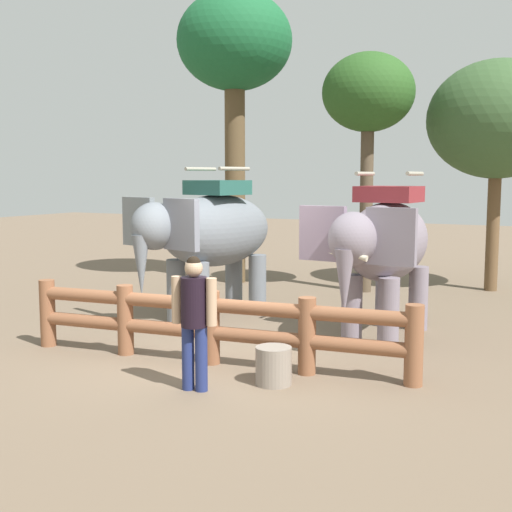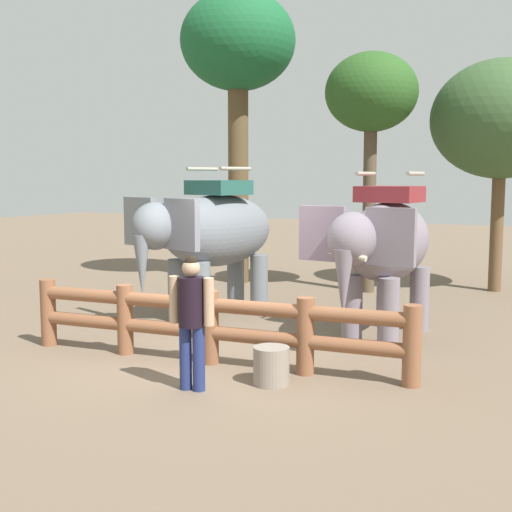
{
  "view_description": "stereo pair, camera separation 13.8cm",
  "coord_description": "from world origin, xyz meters",
  "px_view_note": "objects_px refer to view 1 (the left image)",
  "views": [
    {
      "loc": [
        4.81,
        -8.15,
        2.66
      ],
      "look_at": [
        0.0,
        1.23,
        1.4
      ],
      "focal_mm": 46.97,
      "sensor_mm": 36.0,
      "label": 1
    },
    {
      "loc": [
        4.94,
        -8.09,
        2.66
      ],
      "look_at": [
        0.0,
        1.23,
        1.4
      ],
      "focal_mm": 46.97,
      "sensor_mm": 36.0,
      "label": 2
    }
  ],
  "objects_px": {
    "elephant_near_left": "(209,234)",
    "feed_bucket": "(274,366)",
    "elephant_center": "(383,246)",
    "tree_far_left": "(368,97)",
    "tree_back_center": "(497,120)",
    "tree_far_right": "(235,50)",
    "log_fence": "(211,322)",
    "tourist_woman_in_black": "(194,313)"
  },
  "relations": [
    {
      "from": "elephant_near_left",
      "to": "tree_back_center",
      "type": "relative_size",
      "value": 0.64
    },
    {
      "from": "elephant_near_left",
      "to": "tourist_woman_in_black",
      "type": "height_order",
      "value": "elephant_near_left"
    },
    {
      "from": "log_fence",
      "to": "tree_far_left",
      "type": "relative_size",
      "value": 1.08
    },
    {
      "from": "feed_bucket",
      "to": "tree_far_right",
      "type": "bearing_deg",
      "value": 122.24
    },
    {
      "from": "tree_back_center",
      "to": "feed_bucket",
      "type": "relative_size",
      "value": 10.79
    },
    {
      "from": "elephant_center",
      "to": "tree_back_center",
      "type": "relative_size",
      "value": 0.6
    },
    {
      "from": "elephant_center",
      "to": "elephant_near_left",
      "type": "bearing_deg",
      "value": 179.3
    },
    {
      "from": "tree_far_right",
      "to": "feed_bucket",
      "type": "bearing_deg",
      "value": -57.76
    },
    {
      "from": "log_fence",
      "to": "elephant_center",
      "type": "bearing_deg",
      "value": 55.91
    },
    {
      "from": "elephant_center",
      "to": "tree_far_left",
      "type": "relative_size",
      "value": 0.59
    },
    {
      "from": "tree_back_center",
      "to": "tourist_woman_in_black",
      "type": "bearing_deg",
      "value": -103.21
    },
    {
      "from": "tree_far_right",
      "to": "elephant_near_left",
      "type": "bearing_deg",
      "value": -67.26
    },
    {
      "from": "tree_back_center",
      "to": "feed_bucket",
      "type": "distance_m",
      "value": 9.61
    },
    {
      "from": "elephant_center",
      "to": "feed_bucket",
      "type": "height_order",
      "value": "elephant_center"
    },
    {
      "from": "elephant_near_left",
      "to": "tree_back_center",
      "type": "xyz_separation_m",
      "value": [
        4.23,
        5.7,
        2.34
      ]
    },
    {
      "from": "elephant_center",
      "to": "tree_far_right",
      "type": "xyz_separation_m",
      "value": [
        -5.02,
        4.12,
        4.18
      ]
    },
    {
      "from": "tourist_woman_in_black",
      "to": "tree_back_center",
      "type": "bearing_deg",
      "value": 76.79
    },
    {
      "from": "tree_back_center",
      "to": "feed_bucket",
      "type": "height_order",
      "value": "tree_back_center"
    },
    {
      "from": "elephant_near_left",
      "to": "feed_bucket",
      "type": "relative_size",
      "value": 6.89
    },
    {
      "from": "tree_far_left",
      "to": "tree_back_center",
      "type": "height_order",
      "value": "tree_far_left"
    },
    {
      "from": "elephant_center",
      "to": "tree_far_left",
      "type": "height_order",
      "value": "tree_far_left"
    },
    {
      "from": "elephant_center",
      "to": "log_fence",
      "type": "bearing_deg",
      "value": -124.09
    },
    {
      "from": "log_fence",
      "to": "feed_bucket",
      "type": "bearing_deg",
      "value": -21.07
    },
    {
      "from": "log_fence",
      "to": "tree_far_left",
      "type": "distance_m",
      "value": 7.81
    },
    {
      "from": "tourist_woman_in_black",
      "to": "tree_far_left",
      "type": "height_order",
      "value": "tree_far_left"
    },
    {
      "from": "elephant_near_left",
      "to": "feed_bucket",
      "type": "xyz_separation_m",
      "value": [
        2.79,
        -3.06,
        -1.34
      ]
    },
    {
      "from": "tree_far_left",
      "to": "tree_back_center",
      "type": "relative_size",
      "value": 1.02
    },
    {
      "from": "log_fence",
      "to": "tree_far_right",
      "type": "height_order",
      "value": "tree_far_right"
    },
    {
      "from": "elephant_center",
      "to": "tree_back_center",
      "type": "bearing_deg",
      "value": 80.96
    },
    {
      "from": "log_fence",
      "to": "tourist_woman_in_black",
      "type": "height_order",
      "value": "tourist_woman_in_black"
    },
    {
      "from": "elephant_near_left",
      "to": "tree_far_left",
      "type": "distance_m",
      "value": 5.34
    },
    {
      "from": "tree_far_left",
      "to": "feed_bucket",
      "type": "relative_size",
      "value": 11.05
    },
    {
      "from": "tree_back_center",
      "to": "tree_far_right",
      "type": "relative_size",
      "value": 0.74
    },
    {
      "from": "log_fence",
      "to": "elephant_near_left",
      "type": "xyz_separation_m",
      "value": [
        -1.59,
        2.59,
        0.99
      ]
    },
    {
      "from": "tree_far_left",
      "to": "log_fence",
      "type": "bearing_deg",
      "value": -90.49
    },
    {
      "from": "tree_back_center",
      "to": "log_fence",
      "type": "bearing_deg",
      "value": -107.67
    },
    {
      "from": "tree_back_center",
      "to": "feed_bucket",
      "type": "xyz_separation_m",
      "value": [
        -1.44,
        -8.76,
        -3.68
      ]
    },
    {
      "from": "tree_far_right",
      "to": "log_fence",
      "type": "bearing_deg",
      "value": -63.71
    },
    {
      "from": "tree_far_right",
      "to": "tourist_woman_in_black",
      "type": "bearing_deg",
      "value": -64.44
    },
    {
      "from": "elephant_center",
      "to": "feed_bucket",
      "type": "distance_m",
      "value": 3.32
    },
    {
      "from": "feed_bucket",
      "to": "elephant_near_left",
      "type": "bearing_deg",
      "value": 132.4
    },
    {
      "from": "log_fence",
      "to": "tree_far_right",
      "type": "distance_m",
      "value": 9.03
    }
  ]
}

